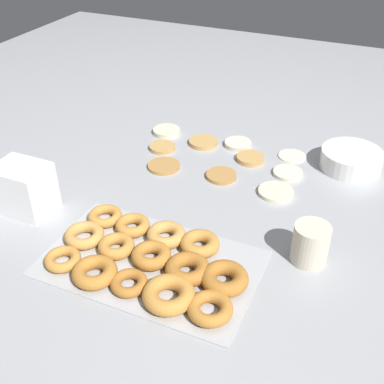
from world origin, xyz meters
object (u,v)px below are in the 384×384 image
Objects in this scene: pancake_2 at (164,166)px; paper_cup at (311,244)px; pancake_0 at (203,142)px; batter_bowl at (351,159)px; pancake_1 at (250,158)px; container_stack at (24,188)px; pancake_5 at (238,144)px; pancake_9 at (292,155)px; pancake_6 at (221,176)px; pancake_3 at (162,147)px; pancake_7 at (276,192)px; pancake_4 at (288,173)px; pancake_8 at (166,131)px; donut_tray at (151,261)px.

pancake_2 is 0.56m from paper_cup.
pancake_0 is 0.48m from batter_bowl.
pancake_0 is 1.08× the size of pancake_1.
pancake_5 is at bearing 54.39° from container_stack.
batter_bowl is 0.47m from paper_cup.
pancake_6 is at bearing -128.46° from pancake_9.
paper_cup reaches higher than pancake_0.
pancake_1 is 1.03× the size of pancake_3.
pancake_7 is at bearing -6.23° from pancake_6.
pancake_2 is at bearing 179.98° from pancake_7.
pancake_6 is at bearing -151.82° from pancake_4.
paper_cup is (0.74, 0.10, -0.02)m from container_stack.
pancake_0 is 0.62m from paper_cup.
pancake_8 is 0.50× the size of batter_bowl.
paper_cup reaches higher than pancake_7.
pancake_9 is at bearing 97.34° from pancake_4.
pancake_9 is (0.18, 0.00, -0.00)m from pancake_5.
pancake_8 is at bearing 155.12° from pancake_7.
container_stack reaches higher than pancake_6.
pancake_7 is 0.23m from pancake_9.
batter_bowl is at bearing 1.57° from pancake_9.
pancake_0 is 0.32m from pancake_4.
pancake_4 is at bearing -11.68° from pancake_8.
container_stack reaches higher than pancake_3.
pancake_2 is 1.01× the size of paper_cup.
pancake_6 is (0.24, -0.08, -0.00)m from pancake_3.
pancake_1 reaches higher than pancake_7.
donut_tray reaches higher than pancake_4.
pancake_2 is at bearing -156.34° from batter_bowl.
container_stack reaches higher than donut_tray.
pancake_1 is 0.31m from batter_bowl.
pancake_0 is 1.04× the size of pancake_6.
pancake_5 is 0.98× the size of pancake_6.
pancake_9 is at bearing 74.61° from donut_tray.
pancake_1 is at bearing 129.97° from pancake_7.
pancake_4 is 0.23m from pancake_5.
pancake_9 is at bearing 92.28° from pancake_7.
pancake_5 is 0.18m from pancake_9.
pancake_4 is (0.36, 0.11, 0.00)m from pancake_2.
pancake_5 is 0.70m from container_stack.
pancake_6 is 0.41m from batter_bowl.
pancake_0 is at bearing 101.30° from donut_tray.
pancake_8 is at bearing -176.80° from pancake_5.
donut_tray is at bearing -67.12° from pancake_2.
pancake_2 is at bearing 154.63° from paper_cup.
pancake_0 is at bearing -172.57° from pancake_9.
pancake_9 is (-0.01, 0.23, -0.00)m from pancake_7.
pancake_1 is at bearing 124.93° from paper_cup.
pancake_1 is at bearing -164.54° from batter_bowl.
pancake_4 is 0.95× the size of pancake_8.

